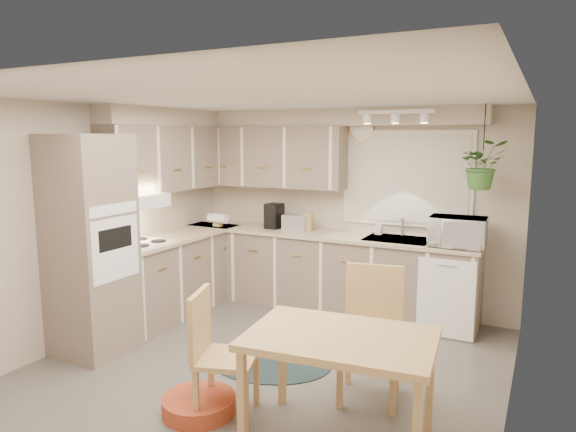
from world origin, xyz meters
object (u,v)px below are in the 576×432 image
object	(u,v)px
microwave	(458,229)
chair_left	(227,355)
chair_back	(370,336)
pet_bed	(199,405)
dining_table	(339,390)
braided_rug	(272,364)

from	to	relation	value
microwave	chair_left	bearing A→B (deg)	-118.59
chair_left	chair_back	size ratio (longest dim) A/B	0.91
chair_back	pet_bed	size ratio (longest dim) A/B	1.89
dining_table	pet_bed	distance (m)	1.14
chair_left	microwave	bearing A→B (deg)	135.20
braided_rug	chair_left	bearing A→B (deg)	-82.46
chair_left	pet_bed	distance (m)	0.47
chair_left	braided_rug	distance (m)	1.03
chair_left	chair_back	bearing A→B (deg)	111.03
microwave	dining_table	bearing A→B (deg)	-100.42
chair_left	microwave	xyz separation A→B (m)	(1.23, 2.47, 0.65)
dining_table	microwave	size ratio (longest dim) A/B	2.18
braided_rug	microwave	distance (m)	2.35
pet_bed	microwave	world-z (taller)	microwave
chair_back	braided_rug	distance (m)	1.14
dining_table	microwave	distance (m)	2.57
dining_table	pet_bed	world-z (taller)	dining_table
braided_rug	dining_table	bearing A→B (deg)	-41.12
pet_bed	braided_rug	bearing A→B (deg)	84.83
dining_table	pet_bed	size ratio (longest dim) A/B	2.22
pet_bed	microwave	xyz separation A→B (m)	(1.44, 2.55, 1.07)
chair_back	pet_bed	distance (m)	1.42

